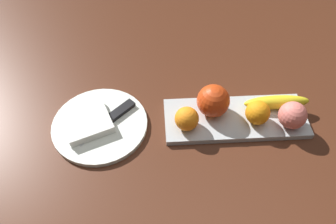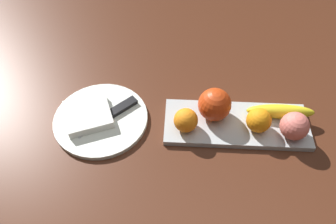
# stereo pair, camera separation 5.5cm
# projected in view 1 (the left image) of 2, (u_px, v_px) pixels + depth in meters

# --- Properties ---
(ground_plane) EXTENTS (2.40, 2.40, 0.00)m
(ground_plane) POSITION_uv_depth(u_px,v_px,m) (243.00, 114.00, 0.86)
(ground_plane) COLOR #4A2415
(fruit_tray) EXTENTS (0.37, 0.14, 0.02)m
(fruit_tray) POSITION_uv_depth(u_px,v_px,m) (235.00, 118.00, 0.84)
(fruit_tray) COLOR #B2B8BC
(fruit_tray) RESTS_ON ground_plane
(apple) EXTENTS (0.08, 0.08, 0.08)m
(apple) POSITION_uv_depth(u_px,v_px,m) (213.00, 101.00, 0.81)
(apple) COLOR red
(apple) RESTS_ON fruit_tray
(banana) EXTENTS (0.17, 0.04, 0.04)m
(banana) POSITION_uv_depth(u_px,v_px,m) (277.00, 102.00, 0.84)
(banana) COLOR yellow
(banana) RESTS_ON fruit_tray
(orange_near_apple) EXTENTS (0.06, 0.06, 0.06)m
(orange_near_apple) POSITION_uv_depth(u_px,v_px,m) (187.00, 119.00, 0.79)
(orange_near_apple) COLOR orange
(orange_near_apple) RESTS_ON fruit_tray
(orange_near_banana) EXTENTS (0.06, 0.06, 0.06)m
(orange_near_banana) POSITION_uv_depth(u_px,v_px,m) (258.00, 113.00, 0.80)
(orange_near_banana) COLOR orange
(orange_near_banana) RESTS_ON fruit_tray
(peach) EXTENTS (0.07, 0.07, 0.07)m
(peach) POSITION_uv_depth(u_px,v_px,m) (293.00, 115.00, 0.79)
(peach) COLOR #DE7066
(peach) RESTS_ON fruit_tray
(dinner_plate) EXTENTS (0.24, 0.24, 0.01)m
(dinner_plate) POSITION_uv_depth(u_px,v_px,m) (100.00, 125.00, 0.83)
(dinner_plate) COLOR white
(dinner_plate) RESTS_ON ground_plane
(folded_napkin) EXTENTS (0.15, 0.15, 0.02)m
(folded_napkin) POSITION_uv_depth(u_px,v_px,m) (87.00, 121.00, 0.81)
(folded_napkin) COLOR white
(folded_napkin) RESTS_ON dinner_plate
(knife) EXTENTS (0.15, 0.14, 0.01)m
(knife) POSITION_uv_depth(u_px,v_px,m) (115.00, 115.00, 0.83)
(knife) COLOR silver
(knife) RESTS_ON dinner_plate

